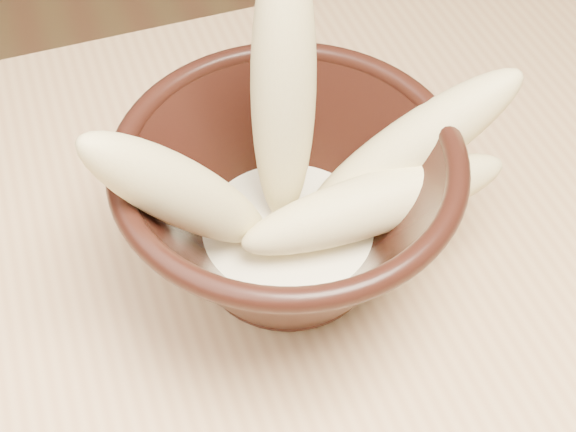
# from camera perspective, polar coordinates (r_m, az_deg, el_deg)

# --- Properties ---
(bowl) EXTENTS (0.23, 0.23, 0.13)m
(bowl) POSITION_cam_1_polar(r_m,az_deg,el_deg) (0.55, -0.00, 0.72)
(bowl) COLOR black
(bowl) RESTS_ON table
(milk_puddle) EXTENTS (0.13, 0.13, 0.02)m
(milk_puddle) POSITION_cam_1_polar(r_m,az_deg,el_deg) (0.58, 0.00, -1.31)
(milk_puddle) COLOR #EEE4C0
(milk_puddle) RESTS_ON bowl
(banana_upright) EXTENTS (0.08, 0.11, 0.21)m
(banana_upright) POSITION_cam_1_polar(r_m,az_deg,el_deg) (0.53, -0.34, 9.00)
(banana_upright) COLOR tan
(banana_upright) RESTS_ON bowl
(banana_left) EXTENTS (0.14, 0.05, 0.16)m
(banana_left) POSITION_cam_1_polar(r_m,az_deg,el_deg) (0.51, -7.61, 1.68)
(banana_left) COLOR tan
(banana_left) RESTS_ON bowl
(banana_right) EXTENTS (0.17, 0.05, 0.14)m
(banana_right) POSITION_cam_1_polar(r_m,az_deg,el_deg) (0.56, 8.71, 4.79)
(banana_right) COLOR tan
(banana_right) RESTS_ON bowl
(banana_across) EXTENTS (0.20, 0.05, 0.06)m
(banana_across) POSITION_cam_1_polar(r_m,az_deg,el_deg) (0.55, 6.16, 0.89)
(banana_across) COLOR tan
(banana_across) RESTS_ON bowl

